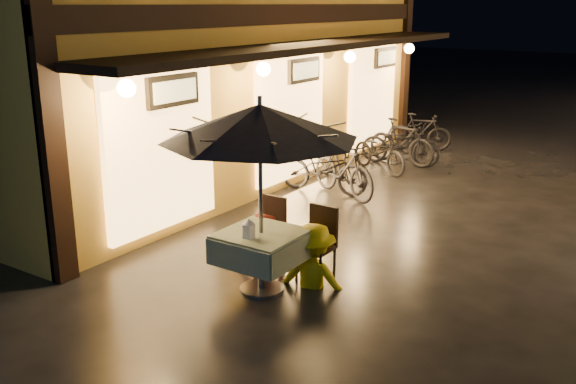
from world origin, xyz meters
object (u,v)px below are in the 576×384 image
Objects in this scene: person_yellow at (314,226)px; bicycle_0 at (323,168)px; table_lantern at (249,227)px; patio_umbrella at (260,123)px; person_orange at (261,215)px; cafe_table at (261,247)px.

person_yellow reaches higher than bicycle_0.
person_yellow reaches higher than table_lantern.
patio_umbrella is 4.81m from bicycle_0.
person_orange is at bearing -15.22° from person_yellow.
person_yellow is (0.44, 0.53, 0.21)m from cafe_table.
person_yellow is (0.44, 0.53, -1.35)m from patio_umbrella.
patio_umbrella is at bearing 147.99° from cafe_table.
person_orange is at bearing 125.66° from patio_umbrella.
person_orange is 3.87m from bicycle_0.
bicycle_0 is (-1.59, 4.47, -0.44)m from table_lantern.
cafe_table is at bearing 90.00° from table_lantern.
cafe_table is at bearing -165.71° from bicycle_0.
person_orange is 0.87× the size of bicycle_0.
cafe_table is 0.55× the size of bicycle_0.
patio_umbrella is 1.52m from person_orange.
person_yellow is 0.88× the size of bicycle_0.
patio_umbrella is at bearing -165.71° from bicycle_0.
bicycle_0 is at bearing 110.67° from cafe_table.
bicycle_0 is (-2.03, 3.69, -0.32)m from person_yellow.
table_lantern is 0.16× the size of person_yellow.
person_orange is (-0.39, 0.55, 0.20)m from cafe_table.
person_orange is 0.99× the size of person_yellow.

